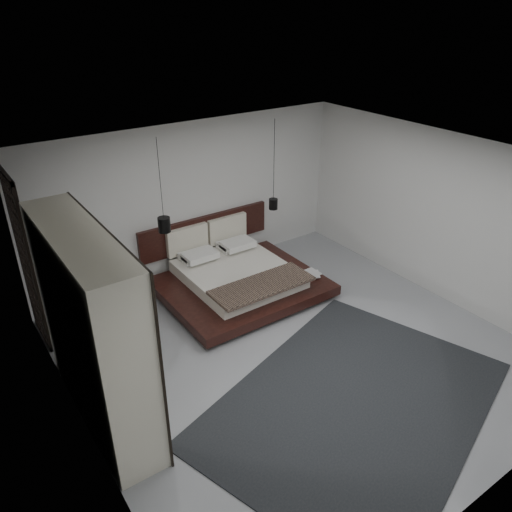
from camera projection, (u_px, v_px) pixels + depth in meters
floor at (295, 350)px, 7.35m from camera, size 6.00×6.00×0.00m
ceiling at (303, 166)px, 6.06m from camera, size 6.00×6.00×0.00m
wall_back at (192, 200)px, 8.89m from camera, size 6.00×0.00×6.00m
wall_front at (508, 397)px, 4.52m from camera, size 6.00×0.00×6.00m
wall_left at (75, 346)px, 5.18m from camera, size 0.00×6.00×6.00m
wall_right at (440, 217)px, 8.23m from camera, size 0.00×6.00×6.00m
lattice_screen at (26, 262)px, 7.04m from camera, size 0.05×0.90×2.60m
bed at (236, 276)px, 8.72m from camera, size 2.64×2.34×1.05m
book_lower at (307, 275)px, 8.82m from camera, size 0.22×0.30×0.03m
book_upper at (308, 274)px, 8.78m from camera, size 0.33×0.35×0.02m
pendant_left at (164, 224)px, 7.95m from camera, size 0.20×0.20×1.53m
pendant_right at (273, 203)px, 9.11m from camera, size 0.16×0.16×1.64m
wardrobe at (93, 330)px, 5.72m from camera, size 0.59×2.51×2.46m
rug at (355, 402)px, 6.39m from camera, size 4.64×3.91×0.02m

